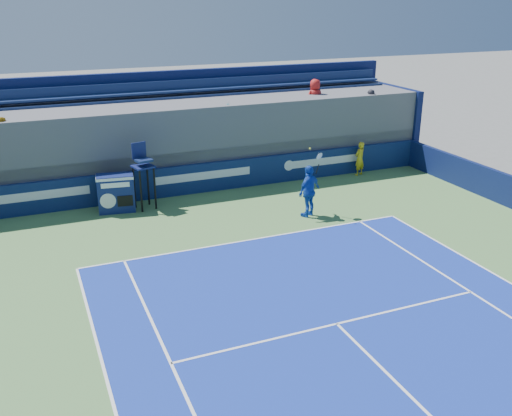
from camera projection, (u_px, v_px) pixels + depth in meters
name	position (u px, v px, depth m)	size (l,w,h in m)	color
ball_person	(360.00, 159.00, 24.95)	(0.54, 0.36, 1.49)	gold
back_hoarding	(202.00, 178.00, 22.83)	(20.40, 0.21, 1.20)	#0D1D4B
match_clock	(116.00, 192.00, 20.75)	(1.41, 0.91, 1.40)	#101C53
umpire_chair	(143.00, 169.00, 20.77)	(0.85, 0.85, 2.48)	black
tennis_player	(309.00, 191.00, 20.21)	(1.19, 0.91, 2.57)	#1543AF
stadium_seating	(187.00, 137.00, 24.16)	(21.00, 4.05, 4.40)	#58585E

